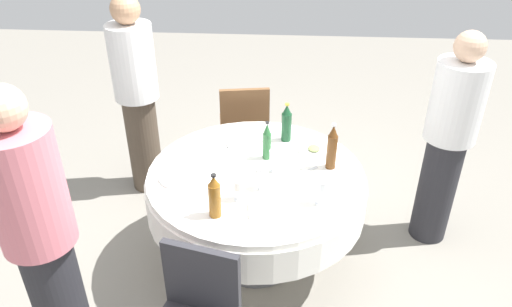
{
  "coord_description": "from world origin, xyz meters",
  "views": [
    {
      "loc": [
        2.57,
        0.17,
        2.47
      ],
      "look_at": [
        0.0,
        0.0,
        0.88
      ],
      "focal_mm": 34.45,
      "sensor_mm": 36.0,
      "label": 1
    }
  ],
  "objects_px": {
    "bottle_dark_green_north": "(287,123)",
    "plate_outer": "(177,178)",
    "dining_table": "(256,191)",
    "person_east": "(448,140)",
    "wine_glass_far": "(239,186)",
    "person_mid": "(137,95)",
    "plate_west": "(242,144)",
    "wine_glass_near": "(263,174)",
    "chair_near": "(244,123)",
    "bottle_green_east": "(267,142)",
    "person_north": "(42,242)",
    "bottle_amber_front": "(215,197)",
    "wine_glass_right": "(322,188)",
    "wine_glass_front": "(275,156)",
    "bottle_brown_mid": "(332,148)",
    "plate_south": "(314,150)"
  },
  "relations": [
    {
      "from": "bottle_green_east",
      "to": "wine_glass_near",
      "type": "distance_m",
      "value": 0.35
    },
    {
      "from": "wine_glass_right",
      "to": "wine_glass_far",
      "type": "height_order",
      "value": "wine_glass_right"
    },
    {
      "from": "wine_glass_front",
      "to": "chair_near",
      "type": "distance_m",
      "value": 1.14
    },
    {
      "from": "dining_table",
      "to": "person_east",
      "type": "height_order",
      "value": "person_east"
    },
    {
      "from": "chair_near",
      "to": "wine_glass_near",
      "type": "bearing_deg",
      "value": -88.89
    },
    {
      "from": "wine_glass_front",
      "to": "wine_glass_right",
      "type": "height_order",
      "value": "wine_glass_right"
    },
    {
      "from": "chair_near",
      "to": "plate_west",
      "type": "bearing_deg",
      "value": -94.81
    },
    {
      "from": "bottle_amber_front",
      "to": "person_east",
      "type": "relative_size",
      "value": 0.18
    },
    {
      "from": "wine_glass_right",
      "to": "plate_outer",
      "type": "relative_size",
      "value": 0.7
    },
    {
      "from": "plate_outer",
      "to": "bottle_dark_green_north",
      "type": "bearing_deg",
      "value": 128.4
    },
    {
      "from": "wine_glass_right",
      "to": "chair_near",
      "type": "distance_m",
      "value": 1.52
    },
    {
      "from": "wine_glass_front",
      "to": "wine_glass_near",
      "type": "relative_size",
      "value": 1.0
    },
    {
      "from": "bottle_amber_front",
      "to": "wine_glass_right",
      "type": "xyz_separation_m",
      "value": [
        -0.15,
        0.59,
        -0.02
      ]
    },
    {
      "from": "plate_outer",
      "to": "person_mid",
      "type": "bearing_deg",
      "value": -152.26
    },
    {
      "from": "wine_glass_front",
      "to": "wine_glass_right",
      "type": "distance_m",
      "value": 0.42
    },
    {
      "from": "person_north",
      "to": "bottle_dark_green_north",
      "type": "bearing_deg",
      "value": -83.82
    },
    {
      "from": "bottle_brown_mid",
      "to": "wine_glass_front",
      "type": "relative_size",
      "value": 2.08
    },
    {
      "from": "person_mid",
      "to": "bottle_dark_green_north",
      "type": "bearing_deg",
      "value": -69.33
    },
    {
      "from": "bottle_brown_mid",
      "to": "plate_outer",
      "type": "xyz_separation_m",
      "value": [
        0.2,
        -0.95,
        -0.14
      ]
    },
    {
      "from": "dining_table",
      "to": "person_north",
      "type": "height_order",
      "value": "person_north"
    },
    {
      "from": "bottle_dark_green_north",
      "to": "person_mid",
      "type": "distance_m",
      "value": 1.25
    },
    {
      "from": "wine_glass_far",
      "to": "person_mid",
      "type": "relative_size",
      "value": 0.08
    },
    {
      "from": "dining_table",
      "to": "wine_glass_right",
      "type": "distance_m",
      "value": 0.56
    },
    {
      "from": "bottle_dark_green_north",
      "to": "plate_outer",
      "type": "height_order",
      "value": "bottle_dark_green_north"
    },
    {
      "from": "bottle_green_east",
      "to": "chair_near",
      "type": "xyz_separation_m",
      "value": [
        -0.9,
        -0.23,
        -0.35
      ]
    },
    {
      "from": "wine_glass_front",
      "to": "person_east",
      "type": "bearing_deg",
      "value": 106.41
    },
    {
      "from": "bottle_green_east",
      "to": "person_east",
      "type": "height_order",
      "value": "person_east"
    },
    {
      "from": "person_east",
      "to": "chair_near",
      "type": "relative_size",
      "value": 1.8
    },
    {
      "from": "wine_glass_far",
      "to": "plate_west",
      "type": "height_order",
      "value": "wine_glass_far"
    },
    {
      "from": "wine_glass_front",
      "to": "wine_glass_near",
      "type": "xyz_separation_m",
      "value": [
        0.2,
        -0.06,
        -0.0
      ]
    },
    {
      "from": "wine_glass_far",
      "to": "person_east",
      "type": "height_order",
      "value": "person_east"
    },
    {
      "from": "wine_glass_near",
      "to": "chair_near",
      "type": "xyz_separation_m",
      "value": [
        -1.25,
        -0.22,
        -0.33
      ]
    },
    {
      "from": "bottle_brown_mid",
      "to": "bottle_amber_front",
      "type": "xyz_separation_m",
      "value": [
        0.53,
        -0.67,
        -0.02
      ]
    },
    {
      "from": "person_mid",
      "to": "wine_glass_front",
      "type": "bearing_deg",
      "value": -86.1
    },
    {
      "from": "person_mid",
      "to": "bottle_amber_front",
      "type": "bearing_deg",
      "value": -107.77
    },
    {
      "from": "dining_table",
      "to": "plate_west",
      "type": "bearing_deg",
      "value": -160.74
    },
    {
      "from": "bottle_amber_front",
      "to": "chair_near",
      "type": "bearing_deg",
      "value": 179.02
    },
    {
      "from": "dining_table",
      "to": "wine_glass_right",
      "type": "relative_size",
      "value": 8.9
    },
    {
      "from": "wine_glass_near",
      "to": "plate_west",
      "type": "bearing_deg",
      "value": -161.56
    },
    {
      "from": "bottle_dark_green_north",
      "to": "person_north",
      "type": "relative_size",
      "value": 0.17
    },
    {
      "from": "bottle_green_east",
      "to": "plate_west",
      "type": "distance_m",
      "value": 0.26
    },
    {
      "from": "plate_south",
      "to": "wine_glass_front",
      "type": "bearing_deg",
      "value": -45.26
    },
    {
      "from": "bottle_green_east",
      "to": "bottle_dark_green_north",
      "type": "relative_size",
      "value": 0.95
    },
    {
      "from": "dining_table",
      "to": "plate_outer",
      "type": "bearing_deg",
      "value": -77.84
    },
    {
      "from": "bottle_brown_mid",
      "to": "plate_west",
      "type": "bearing_deg",
      "value": -112.27
    },
    {
      "from": "bottle_green_east",
      "to": "person_north",
      "type": "relative_size",
      "value": 0.16
    },
    {
      "from": "plate_west",
      "to": "bottle_amber_front",
      "type": "bearing_deg",
      "value": -5.99
    },
    {
      "from": "wine_glass_front",
      "to": "wine_glass_near",
      "type": "height_order",
      "value": "same"
    },
    {
      "from": "wine_glass_near",
      "to": "plate_south",
      "type": "height_order",
      "value": "wine_glass_near"
    },
    {
      "from": "person_east",
      "to": "person_mid",
      "type": "distance_m",
      "value": 2.31
    }
  ]
}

